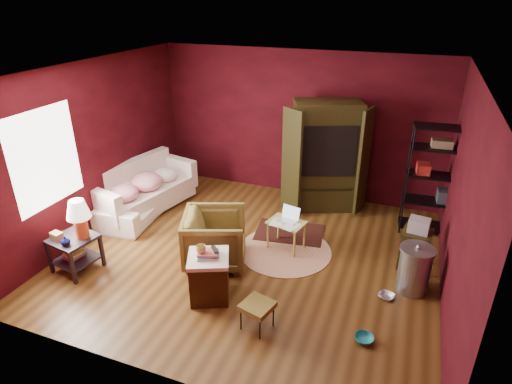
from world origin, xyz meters
The scene contains 18 objects.
room centered at (-0.04, -0.01, 1.40)m, with size 5.54×5.04×2.84m.
sofa centered at (-2.44, 0.67, 0.41)m, with size 2.07×0.61×0.81m, color white.
armchair centered at (-0.44, -0.36, 0.45)m, with size 0.88×0.82×0.90m, color black.
pet_bowl_steel centered at (2.07, -0.31, 0.10)m, with size 0.21×0.05×0.21m, color silver.
pet_bowl_turquoise centered at (1.90, -1.22, 0.11)m, with size 0.23×0.07×0.23m, color teal.
vase centered at (-2.21, -1.44, 0.60)m, with size 0.13×0.14×0.13m, color #0B0B38.
mug centered at (-0.23, -1.18, 0.78)m, with size 0.13×0.10×0.13m, color tan.
side_table centered at (-2.20, -1.21, 0.67)m, with size 0.66×0.66×1.12m.
sofa_cushions centered at (-2.42, 0.70, 0.41)m, with size 1.21×2.14×0.85m.
hamper centered at (-0.16, -1.13, 0.34)m, with size 0.69×0.69×0.74m.
footstool centered at (0.64, -1.45, 0.31)m, with size 0.43×0.43×0.36m.
rug_round centered at (0.45, 0.29, 0.01)m, with size 1.62×1.62×0.01m.
rug_oriental centered at (0.36, 0.85, 0.02)m, with size 1.22×0.90×0.01m.
laptop_desk centered at (0.44, 0.39, 0.43)m, with size 0.63×0.53×0.69m.
tv_armoire centered at (0.66, 2.01, 1.05)m, with size 1.48×1.18×2.02m.
wire_shelving centered at (2.54, 1.75, 1.02)m, with size 0.94×0.47×1.86m.
small_stand centered at (2.36, 0.56, 0.60)m, with size 0.45×0.45×0.81m.
trash_can centered at (2.37, -0.02, 0.34)m, with size 0.57×0.57×0.72m.
Camera 1 is at (2.06, -5.23, 3.75)m, focal length 30.00 mm.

